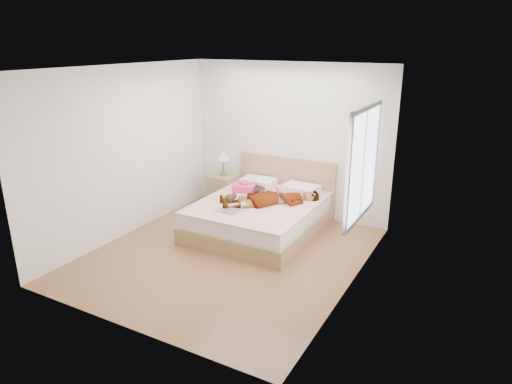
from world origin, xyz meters
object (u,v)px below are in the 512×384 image
Objects in this scene: coffee_mug at (244,205)px; plush_toy at (230,198)px; bed at (262,214)px; magazine at (228,210)px; woman at (272,196)px; nightstand at (224,188)px; towel at (244,187)px; phone at (256,180)px.

plush_toy is (-0.32, 0.14, 0.02)m from coffee_mug.
magazine is (-0.22, -0.67, 0.24)m from bed.
bed is 5.18× the size of magazine.
nightstand is (-1.31, 0.65, -0.27)m from woman.
bed is 0.62m from towel.
coffee_mug is (0.40, -0.72, -0.03)m from towel.
bed reaches higher than plush_toy.
towel is at bearing -28.89° from nightstand.
woman is 6.34× the size of plush_toy.
phone is at bearing 129.20° from bed.
bed is 5.17× the size of towel.
magazine is (0.09, -1.05, -0.17)m from phone.
phone is at bearing 83.61° from plush_toy.
coffee_mug is 0.49× the size of plush_toy.
nightstand reaches higher than plush_toy.
nightstand is (-1.12, 0.63, 0.08)m from bed.
magazine is 3.26× the size of coffee_mug.
woman is at bearing 26.90° from plush_toy.
nightstand reaches higher than woman.
plush_toy is 1.21m from nightstand.
phone is 1.07m from magazine.
coffee_mug is (-0.07, -0.45, 0.28)m from bed.
coffee_mug is 0.35m from plush_toy.
nightstand is at bearing 127.86° from plush_toy.
nightstand reaches higher than magazine.
phone is 0.23× the size of magazine.
bed is at bearing 81.04° from coffee_mug.
plush_toy is at bearing -104.74° from woman.
woman is 3.98× the size of towel.
bed is 0.58m from plush_toy.
phone is 0.37× the size of plush_toy.
towel is 0.78m from nightstand.
coffee_mug is at bearing -98.96° from bed.
bed is 8.22× the size of plush_toy.
nightstand is at bearing 151.11° from towel.
nightstand is at bearing -157.98° from woman.
nightstand reaches higher than bed.
bed is at bearing -92.43° from phone.
bed is 1.29m from nightstand.
plush_toy is at bearing -141.40° from bed.
phone reaches higher than plush_toy.
phone reaches higher than magazine.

